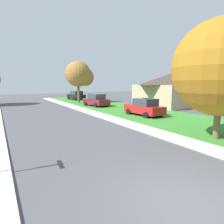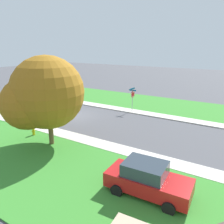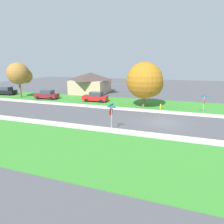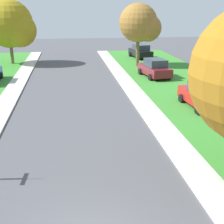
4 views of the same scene
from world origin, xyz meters
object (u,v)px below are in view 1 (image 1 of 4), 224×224
Objects in this scene: car_red_driveway_right at (144,107)px; house_right_setback at (171,89)px; car_maroon_behind_trees at (96,100)px; tree_corner_large at (80,75)px; car_black_near_corner at (76,96)px.

house_right_setback reaches higher than car_red_driveway_right.
car_maroon_behind_trees is 1.03× the size of car_red_driveway_right.
car_red_driveway_right is at bearing -85.99° from car_maroon_behind_trees.
car_maroon_behind_trees is 0.67× the size of tree_corner_large.
house_right_setback reaches higher than car_black_near_corner.
house_right_setback is (9.71, -10.25, -2.16)m from tree_corner_large.
car_maroon_behind_trees is at bearing 154.14° from house_right_setback.
car_maroon_behind_trees is 1.00× the size of car_black_near_corner.
car_red_driveway_right is 0.46× the size of house_right_setback.
house_right_setback is at bearing -46.56° from tree_corner_large.
house_right_setback reaches higher than car_maroon_behind_trees.
car_maroon_behind_trees is 6.72m from tree_corner_large.
car_red_driveway_right is 15.73m from tree_corner_large.
tree_corner_large reaches higher than car_black_near_corner.
house_right_setback is (9.53, -4.62, 1.50)m from car_maroon_behind_trees.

